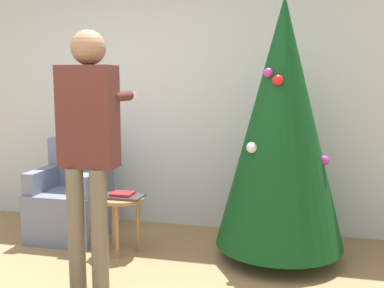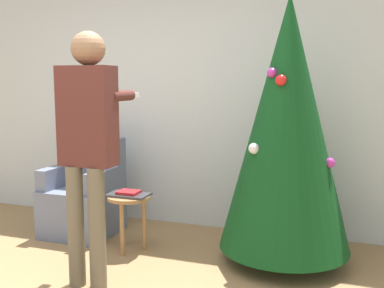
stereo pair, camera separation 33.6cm
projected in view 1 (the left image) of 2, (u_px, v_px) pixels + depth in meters
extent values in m
cube|color=silver|center=(163.00, 95.00, 4.59)|extent=(8.00, 0.06, 2.70)
cylinder|color=brown|center=(278.00, 251.00, 3.80)|extent=(0.10, 0.10, 0.12)
cone|color=#0F4219|center=(282.00, 123.00, 3.65)|extent=(1.06, 1.06, 2.04)
sphere|color=#B23399|center=(324.00, 160.00, 3.55)|extent=(0.08, 0.08, 0.08)
sphere|color=white|center=(252.00, 148.00, 3.49)|extent=(0.09, 0.09, 0.09)
sphere|color=red|center=(278.00, 80.00, 3.43)|extent=(0.09, 0.09, 0.09)
sphere|color=#B23399|center=(268.00, 73.00, 3.49)|extent=(0.08, 0.08, 0.08)
cube|color=slate|center=(70.00, 214.00, 4.27)|extent=(0.64, 0.63, 0.46)
cube|color=slate|center=(81.00, 162.00, 4.45)|extent=(0.64, 0.14, 0.47)
cube|color=slate|center=(44.00, 179.00, 4.29)|extent=(0.12, 0.57, 0.20)
cube|color=slate|center=(95.00, 182.00, 4.17)|extent=(0.12, 0.57, 0.20)
cylinder|color=#6B604C|center=(76.00, 230.00, 3.16)|extent=(0.12, 0.12, 0.89)
cylinder|color=#6B604C|center=(99.00, 232.00, 3.12)|extent=(0.12, 0.12, 0.89)
cube|color=#562823|center=(88.00, 117.00, 3.09)|extent=(0.39, 0.20, 0.70)
sphere|color=#936B4C|center=(88.00, 48.00, 3.06)|extent=(0.24, 0.24, 0.24)
cylinder|color=#562823|center=(79.00, 96.00, 3.29)|extent=(0.08, 0.30, 0.08)
cylinder|color=#562823|center=(121.00, 96.00, 3.21)|extent=(0.08, 0.30, 0.08)
cube|color=white|center=(131.00, 95.00, 3.39)|extent=(0.04, 0.14, 0.04)
cylinder|color=#A37547|center=(123.00, 199.00, 3.86)|extent=(0.37, 0.37, 0.03)
cylinder|color=#A37547|center=(117.00, 232.00, 3.77)|extent=(0.04, 0.04, 0.46)
cylinder|color=#A37547|center=(138.00, 226.00, 3.93)|extent=(0.04, 0.04, 0.46)
cylinder|color=#A37547|center=(114.00, 224.00, 3.98)|extent=(0.04, 0.04, 0.46)
cube|color=#38383D|center=(122.00, 196.00, 3.86)|extent=(0.36, 0.22, 0.02)
cube|color=#B21E23|center=(122.00, 194.00, 3.85)|extent=(0.18, 0.15, 0.02)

